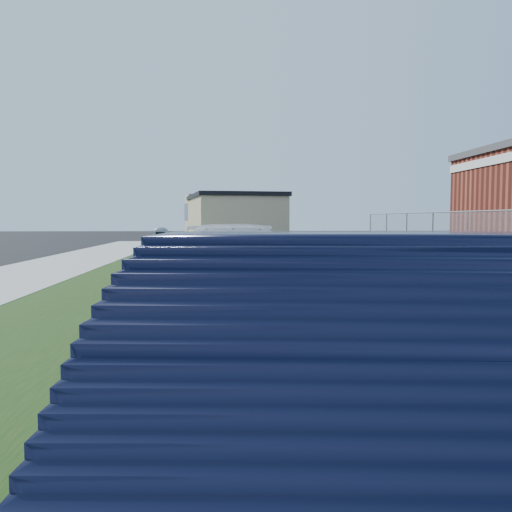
{
  "coord_description": "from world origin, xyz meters",
  "views": [
    {
      "loc": [
        -1.85,
        -7.26,
        1.58
      ],
      "look_at": [
        -1.4,
        1.0,
        1.0
      ],
      "focal_mm": 38.0,
      "sensor_mm": 36.0,
      "label": 1
    }
  ],
  "objects": [
    {
      "name": "ground",
      "position": [
        0.0,
        0.0,
        0.0
      ],
      "size": [
        120.0,
        120.0,
        0.0
      ],
      "primitive_type": "plane",
      "color": "black",
      "rests_on": "ground"
    },
    {
      "name": "streetside",
      "position": [
        -5.57,
        2.0,
        0.07
      ],
      "size": [
        6.12,
        50.0,
        0.15
      ],
      "color": "gray",
      "rests_on": "ground"
    },
    {
      "name": "parking_meter",
      "position": [
        -2.71,
        -0.07,
        1.09
      ],
      "size": [
        0.19,
        0.13,
        1.34
      ],
      "rotation": [
        0.0,
        0.0,
        -0.02
      ],
      "color": "#3F4247",
      "rests_on": "ground"
    },
    {
      "name": "white_wagon",
      "position": [
        -1.75,
        1.65,
        0.74
      ],
      "size": [
        2.15,
        5.14,
        1.48
      ],
      "primitive_type": "imported",
      "rotation": [
        0.0,
        0.0,
        0.02
      ],
      "color": "silver",
      "rests_on": "ground"
    },
    {
      "name": "dump_truck",
      "position": [
        -1.82,
        8.9,
        1.32
      ],
      "size": [
        3.13,
        6.23,
        2.34
      ],
      "rotation": [
        0.0,
        0.0,
        0.15
      ],
      "color": "black",
      "rests_on": "ground"
    }
  ]
}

